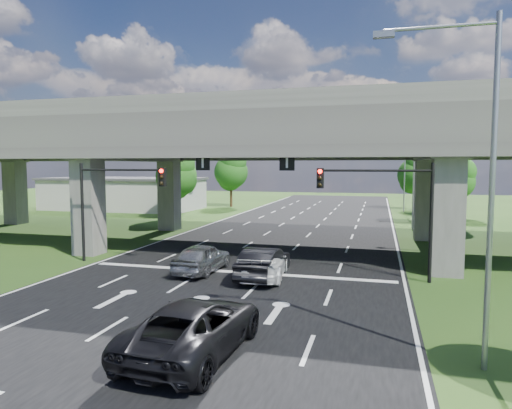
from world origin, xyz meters
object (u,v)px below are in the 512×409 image
at_px(streetlight_near, 477,166).
at_px(car_dark, 264,263).
at_px(signal_left, 113,194).
at_px(car_trailing, 195,327).
at_px(signal_right, 386,199).
at_px(streetlight_far, 409,166).
at_px(streetlight_beyond, 401,166).
at_px(car_white, 264,264).
at_px(car_silver, 202,258).

distance_m(streetlight_near, car_dark, 12.90).
xyz_separation_m(signal_left, car_trailing, (9.88, -11.14, -3.32)).
relative_size(signal_right, car_trailing, 1.00).
relative_size(streetlight_near, car_trailing, 1.66).
bearing_deg(streetlight_near, streetlight_far, 90.00).
bearing_deg(streetlight_far, streetlight_near, -90.00).
height_order(streetlight_near, streetlight_beyond, same).
bearing_deg(car_white, car_trailing, 86.44).
bearing_deg(streetlight_beyond, car_trailing, -99.67).
height_order(streetlight_near, car_trailing, streetlight_near).
xyz_separation_m(signal_right, signal_left, (-15.65, 0.00, 0.00)).
xyz_separation_m(streetlight_beyond, car_silver, (-11.90, -37.00, -5.02)).
relative_size(signal_right, car_silver, 1.29).
bearing_deg(signal_left, car_dark, -8.47).
bearing_deg(car_dark, car_silver, -6.06).
relative_size(signal_left, streetlight_beyond, 0.60).
bearing_deg(streetlight_near, signal_left, 150.98).
xyz_separation_m(car_silver, car_trailing, (3.85, -10.20, 0.04)).
bearing_deg(streetlight_far, car_dark, -111.11).
relative_size(signal_left, streetlight_far, 0.60).
height_order(signal_left, car_silver, signal_left).
height_order(signal_right, car_silver, signal_right).
bearing_deg(car_white, streetlight_near, 128.78).
height_order(streetlight_near, car_white, streetlight_near).
bearing_deg(streetlight_far, car_silver, -119.53).
relative_size(streetlight_near, car_dark, 2.03).
xyz_separation_m(signal_left, streetlight_beyond, (17.92, 36.06, 1.66)).
bearing_deg(car_white, car_silver, -10.54).
height_order(streetlight_far, streetlight_beyond, same).
height_order(streetlight_far, car_trailing, streetlight_far).
xyz_separation_m(car_silver, car_dark, (3.60, -0.49, 0.02)).
relative_size(streetlight_near, streetlight_far, 1.00).
height_order(car_silver, car_trailing, car_trailing).
height_order(car_dark, car_trailing, car_trailing).
height_order(streetlight_near, car_dark, streetlight_near).
xyz_separation_m(streetlight_near, car_silver, (-11.90, 9.00, -5.02)).
relative_size(signal_left, car_dark, 1.22).
xyz_separation_m(car_white, car_trailing, (0.25, -9.85, 0.08)).
distance_m(streetlight_far, streetlight_beyond, 16.00).
bearing_deg(streetlight_near, car_silver, 142.89).
distance_m(car_dark, car_trailing, 9.71).
bearing_deg(car_silver, signal_right, -171.78).
height_order(car_silver, car_white, car_silver).
bearing_deg(car_trailing, streetlight_beyond, -96.35).
distance_m(streetlight_near, streetlight_beyond, 46.00).
bearing_deg(car_silver, streetlight_near, 145.52).
distance_m(signal_right, car_dark, 7.04).
xyz_separation_m(streetlight_far, car_white, (-8.29, -21.35, -5.06)).
height_order(car_silver, car_dark, car_dark).
distance_m(signal_left, streetlight_near, 20.56).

